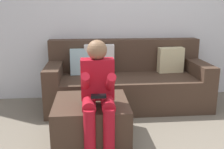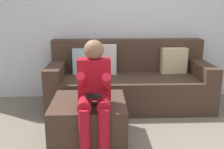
{
  "view_description": "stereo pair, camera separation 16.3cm",
  "coord_description": "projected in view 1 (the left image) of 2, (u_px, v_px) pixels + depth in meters",
  "views": [
    {
      "loc": [
        -0.7,
        -2.07,
        1.39
      ],
      "look_at": [
        -0.42,
        0.99,
        0.6
      ],
      "focal_mm": 41.89,
      "sensor_mm": 36.0,
      "label": 1
    },
    {
      "loc": [
        -0.54,
        -2.08,
        1.39
      ],
      "look_at": [
        -0.42,
        0.99,
        0.6
      ],
      "focal_mm": 41.89,
      "sensor_mm": 36.0,
      "label": 2
    }
  ],
  "objects": [
    {
      "name": "couch_sectional",
      "position": [
        126.0,
        81.0,
        3.8
      ],
      "size": [
        2.25,
        0.91,
        0.93
      ],
      "color": "#473326",
      "rests_on": "ground_plane"
    },
    {
      "name": "person_seated",
      "position": [
        98.0,
        92.0,
        2.5
      ],
      "size": [
        0.32,
        0.57,
        1.09
      ],
      "color": "red",
      "rests_on": "ground_plane"
    },
    {
      "name": "wall_back",
      "position": [
        133.0,
        8.0,
        3.97
      ],
      "size": [
        6.01,
        0.1,
        2.76
      ],
      "primitive_type": "cube",
      "color": "silver",
      "rests_on": "ground_plane"
    },
    {
      "name": "ottoman",
      "position": [
        91.0,
        121.0,
        2.78
      ],
      "size": [
        0.77,
        0.75,
        0.44
      ],
      "primitive_type": "cube",
      "color": "#473326",
      "rests_on": "ground_plane"
    }
  ]
}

